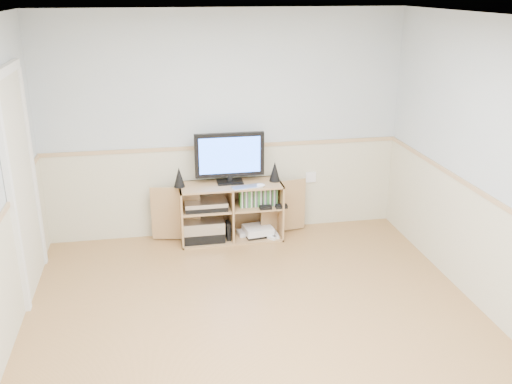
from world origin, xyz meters
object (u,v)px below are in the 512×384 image
(media_cabinet, at_px, (230,209))
(monitor, at_px, (230,156))
(game_consoles, at_px, (257,231))
(keyboard, at_px, (247,187))

(media_cabinet, height_order, monitor, monitor)
(media_cabinet, xyz_separation_m, game_consoles, (0.29, -0.06, -0.26))
(media_cabinet, distance_m, monitor, 0.63)
(media_cabinet, bearing_deg, game_consoles, -12.50)
(game_consoles, bearing_deg, media_cabinet, 167.50)
(media_cabinet, height_order, keyboard, keyboard)
(keyboard, bearing_deg, monitor, 119.95)
(monitor, relative_size, keyboard, 2.34)
(game_consoles, bearing_deg, keyboard, -136.71)
(keyboard, height_order, game_consoles, keyboard)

